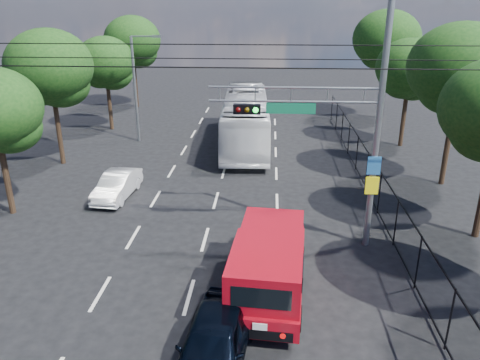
# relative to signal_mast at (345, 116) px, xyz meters

# --- Properties ---
(lane_markings) EXTENTS (6.12, 38.00, 0.01)m
(lane_markings) POSITION_rel_signal_mast_xyz_m (-5.28, 6.01, -5.24)
(lane_markings) COLOR beige
(lane_markings) RESTS_ON ground
(signal_mast) EXTENTS (6.43, 0.39, 9.50)m
(signal_mast) POSITION_rel_signal_mast_xyz_m (0.00, 0.00, 0.00)
(signal_mast) COLOR slate
(signal_mast) RESTS_ON ground
(streetlight_left) EXTENTS (2.09, 0.22, 7.08)m
(streetlight_left) POSITION_rel_signal_mast_xyz_m (-11.62, 14.01, -1.30)
(streetlight_left) COLOR slate
(streetlight_left) RESTS_ON ground
(utility_wires) EXTENTS (22.00, 5.04, 0.74)m
(utility_wires) POSITION_rel_signal_mast_xyz_m (-5.28, 0.84, 1.99)
(utility_wires) COLOR black
(utility_wires) RESTS_ON ground
(fence_right) EXTENTS (0.06, 34.03, 2.00)m
(fence_right) POSITION_rel_signal_mast_xyz_m (2.32, 4.18, -4.21)
(fence_right) COLOR black
(fence_right) RESTS_ON ground
(tree_right_c) EXTENTS (5.10, 5.10, 8.29)m
(tree_right_c) POSITION_rel_signal_mast_xyz_m (6.53, 7.03, 0.49)
(tree_right_c) COLOR black
(tree_right_c) RESTS_ON ground
(tree_right_d) EXTENTS (4.32, 4.32, 7.02)m
(tree_right_d) POSITION_rel_signal_mast_xyz_m (6.13, 14.03, -0.39)
(tree_right_d) COLOR black
(tree_right_d) RESTS_ON ground
(tree_right_e) EXTENTS (5.28, 5.28, 8.58)m
(tree_right_e) POSITION_rel_signal_mast_xyz_m (6.33, 22.03, 0.69)
(tree_right_e) COLOR black
(tree_right_e) RESTS_ON ground
(tree_left_c) EXTENTS (4.80, 4.80, 7.80)m
(tree_left_c) POSITION_rel_signal_mast_xyz_m (-15.07, 9.03, 0.15)
(tree_left_c) COLOR black
(tree_left_c) RESTS_ON ground
(tree_left_d) EXTENTS (4.20, 4.20, 6.83)m
(tree_left_d) POSITION_rel_signal_mast_xyz_m (-14.67, 17.03, -0.52)
(tree_left_d) COLOR black
(tree_left_d) RESTS_ON ground
(tree_left_e) EXTENTS (4.92, 4.92, 7.99)m
(tree_left_e) POSITION_rel_signal_mast_xyz_m (-14.87, 25.03, 0.29)
(tree_left_e) COLOR black
(tree_left_e) RESTS_ON ground
(red_pickup) EXTENTS (2.66, 6.16, 2.23)m
(red_pickup) POSITION_rel_signal_mast_xyz_m (-2.66, -3.66, -4.05)
(red_pickup) COLOR black
(red_pickup) RESTS_ON ground
(navy_hatchback) EXTENTS (2.21, 4.53, 1.49)m
(navy_hatchback) POSITION_rel_signal_mast_xyz_m (-4.09, -7.07, -4.50)
(navy_hatchback) COLOR black
(navy_hatchback) RESTS_ON ground
(white_bus) EXTENTS (3.39, 12.38, 3.42)m
(white_bus) POSITION_rel_signal_mast_xyz_m (-4.34, 13.73, -3.53)
(white_bus) COLOR silver
(white_bus) RESTS_ON ground
(white_van) EXTENTS (1.63, 3.90, 1.26)m
(white_van) POSITION_rel_signal_mast_xyz_m (-10.20, 4.14, -4.61)
(white_van) COLOR silver
(white_van) RESTS_ON ground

